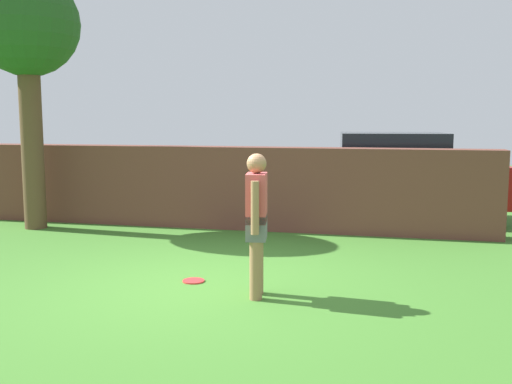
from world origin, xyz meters
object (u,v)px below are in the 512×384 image
at_px(person, 257,218).
at_px(car, 392,176).
at_px(frisbee_red, 194,281).
at_px(tree, 27,32).

xyz_separation_m(person, car, (1.47, 5.54, -0.04)).
xyz_separation_m(person, frisbee_red, (-0.89, 0.41, -0.89)).
relative_size(car, frisbee_red, 16.14).
relative_size(tree, person, 2.83).
distance_m(tree, person, 6.36).
distance_m(person, frisbee_red, 1.32).
relative_size(person, frisbee_red, 6.00).
relative_size(person, car, 0.37).
height_order(tree, car, tree).
bearing_deg(car, person, 69.01).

